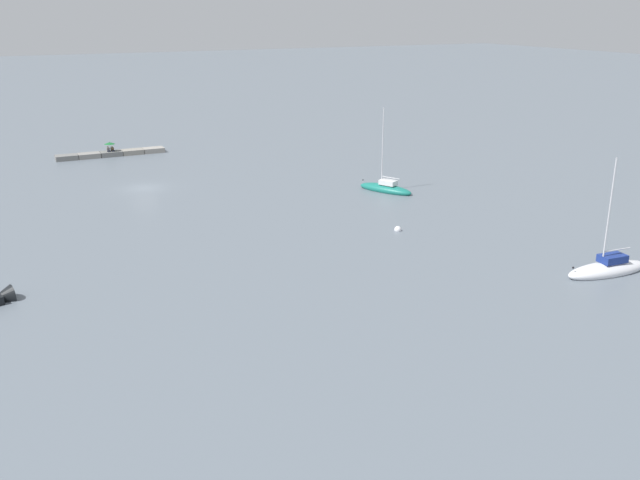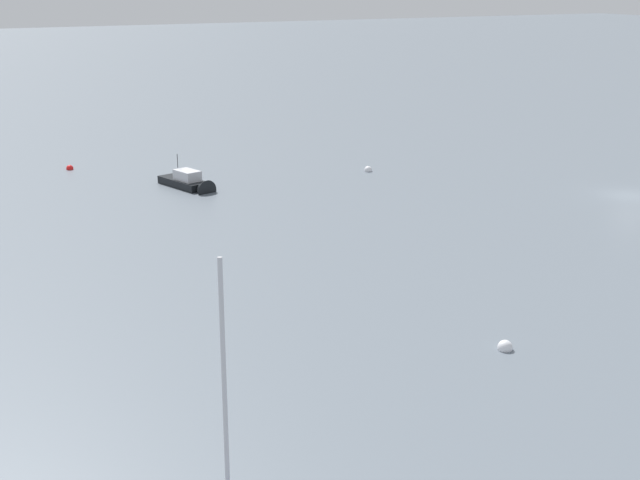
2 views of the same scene
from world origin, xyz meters
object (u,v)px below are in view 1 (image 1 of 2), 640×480
object	(u,v)px
sailboat_teal_mid	(386,188)
sailboat_white_near	(608,269)
person_seated_brown_left	(113,149)
person_seated_grey_right	(108,150)
umbrella_open_green	(110,143)
mooring_buoy_near	(398,230)

from	to	relation	value
sailboat_teal_mid	sailboat_white_near	bearing A→B (deg)	-111.75
person_seated_brown_left	person_seated_grey_right	xyz separation A→B (m)	(0.56, -0.03, 0.00)
person_seated_grey_right	sailboat_teal_mid	world-z (taller)	sailboat_teal_mid
umbrella_open_green	sailboat_teal_mid	bearing A→B (deg)	125.59
person_seated_brown_left	sailboat_white_near	xyz separation A→B (m)	(-25.80, 62.46, -0.57)
umbrella_open_green	mooring_buoy_near	distance (m)	49.49
umbrella_open_green	sailboat_white_near	size ratio (longest dim) A/B	0.15
person_seated_brown_left	mooring_buoy_near	world-z (taller)	person_seated_brown_left
person_seated_brown_left	sailboat_white_near	distance (m)	67.58
person_seated_brown_left	sailboat_white_near	world-z (taller)	sailboat_white_near
person_seated_grey_right	sailboat_white_near	world-z (taller)	sailboat_white_near
umbrella_open_green	mooring_buoy_near	bearing A→B (deg)	110.55
sailboat_white_near	umbrella_open_green	bearing A→B (deg)	27.03
person_seated_brown_left	mooring_buoy_near	distance (m)	49.23
person_seated_brown_left	mooring_buoy_near	bearing A→B (deg)	99.71
sailboat_teal_mid	mooring_buoy_near	xyz separation A→B (m)	(6.55, 12.90, -0.21)
umbrella_open_green	person_seated_grey_right	bearing A→B (deg)	21.00
umbrella_open_green	sailboat_teal_mid	size ratio (longest dim) A/B	0.15
person_seated_grey_right	sailboat_white_near	distance (m)	67.83
mooring_buoy_near	sailboat_white_near	bearing A→B (deg)	118.20
person_seated_grey_right	mooring_buoy_near	bearing A→B (deg)	100.30
umbrella_open_green	mooring_buoy_near	size ratio (longest dim) A/B	2.21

